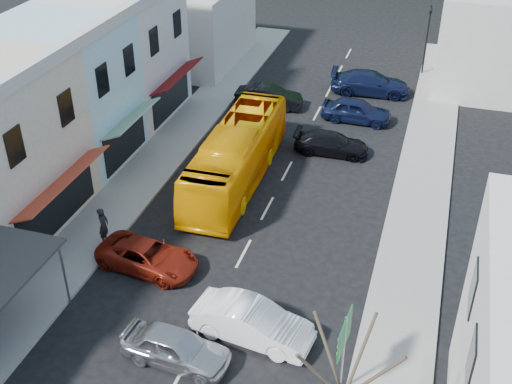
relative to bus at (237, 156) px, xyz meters
name	(u,v)px	position (x,y,z in m)	size (l,w,h in m)	color
ground	(214,310)	(2.37, -10.15, -1.55)	(120.00, 120.00, 0.00)	black
sidewalk_left	(151,167)	(-5.13, -0.15, -1.48)	(3.00, 52.00, 0.15)	gray
sidewalk_right	(418,210)	(9.87, -0.15, -1.48)	(3.00, 52.00, 0.15)	gray
shopfront_row	(9,132)	(-10.13, -5.15, 2.45)	(8.25, 30.00, 8.00)	beige
distant_block_left	(188,22)	(-9.63, 16.85, 1.45)	(8.00, 10.00, 6.00)	#B7B2A8
distant_block_right	(498,32)	(13.37, 19.85, 1.95)	(8.00, 12.00, 7.00)	#B7B2A8
bus	(237,156)	(0.00, 0.00, 0.00)	(2.50, 11.60, 3.10)	#FAA501
car_silver	(176,347)	(1.99, -13.20, -0.85)	(1.80, 4.40, 1.40)	#ADADB2
car_white	(252,324)	(4.36, -11.18, -0.85)	(1.80, 4.40, 1.40)	white
car_red	(148,256)	(-1.41, -8.40, -0.85)	(1.90, 4.60, 1.40)	maroon
car_black_near	(332,143)	(4.35, 4.69, -0.85)	(1.84, 4.50, 1.40)	black
car_navy_mid	(356,111)	(5.03, 9.44, -0.85)	(1.80, 4.40, 1.40)	black
car_black_far	(269,97)	(-1.04, 9.91, -0.85)	(1.80, 4.40, 1.40)	black
car_navy_far	(370,84)	(5.22, 14.19, -0.85)	(1.84, 4.50, 1.40)	black
pedestrian_left	(104,227)	(-4.13, -7.34, -0.55)	(0.60, 0.40, 1.70)	black
direction_sign	(342,357)	(8.17, -12.92, 0.28)	(0.33, 1.66, 3.66)	#105826
traffic_signal	(426,41)	(8.49, 18.99, 1.09)	(0.78, 1.16, 5.28)	black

